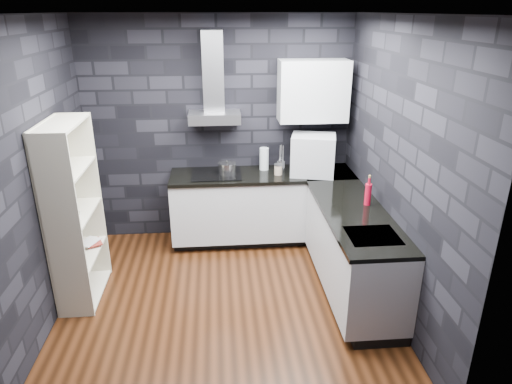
{
  "coord_description": "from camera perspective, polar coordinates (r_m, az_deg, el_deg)",
  "views": [
    {
      "loc": [
        -0.02,
        -3.84,
        2.73
      ],
      "look_at": [
        0.35,
        0.45,
        1.0
      ],
      "focal_mm": 32.0,
      "sensor_mm": 36.0,
      "label": 1
    }
  ],
  "objects": [
    {
      "name": "cooktop",
      "position": [
        5.46,
        -4.97,
        2.26
      ],
      "size": [
        0.58,
        0.5,
        0.01
      ],
      "primitive_type": "cube",
      "color": "black",
      "rests_on": "counter_back_top"
    },
    {
      "name": "upper_cabinet",
      "position": [
        5.46,
        7.15,
        12.43
      ],
      "size": [
        0.8,
        0.35,
        0.7
      ],
      "primitive_type": "cube",
      "color": "silver",
      "rests_on": "wall_back"
    },
    {
      "name": "book_second",
      "position": [
        5.05,
        -20.97,
        -4.71
      ],
      "size": [
        0.15,
        0.08,
        0.22
      ],
      "primitive_type": "imported",
      "rotation": [
        0.0,
        0.0,
        -0.43
      ],
      "color": "#B2B2B2",
      "rests_on": "bookshelf"
    },
    {
      "name": "fruit_bowl",
      "position": [
        4.58,
        -22.29,
        -2.9
      ],
      "size": [
        0.25,
        0.25,
        0.05
      ],
      "primitive_type": "imported",
      "rotation": [
        0.0,
        0.0,
        0.24
      ],
      "color": "white",
      "rests_on": "bookshelf"
    },
    {
      "name": "storage_jar",
      "position": [
        5.43,
        2.79,
        2.78
      ],
      "size": [
        0.11,
        0.11,
        0.11
      ],
      "primitive_type": "cylinder",
      "rotation": [
        0.0,
        0.0,
        0.23
      ],
      "color": "tan",
      "rests_on": "counter_back_top"
    },
    {
      "name": "utensil_crock",
      "position": [
        5.57,
        3.14,
        3.33
      ],
      "size": [
        0.12,
        0.12,
        0.12
      ],
      "primitive_type": "cylinder",
      "rotation": [
        0.0,
        0.0,
        -0.27
      ],
      "color": "#B1B0B5",
      "rests_on": "counter_back_top"
    },
    {
      "name": "wall_back",
      "position": [
        5.64,
        -4.62,
        7.64
      ],
      "size": [
        3.2,
        0.05,
        2.7
      ],
      "primitive_type": "cube",
      "color": "black",
      "rests_on": "ground"
    },
    {
      "name": "hood_chimney",
      "position": [
        5.38,
        -5.39,
        14.74
      ],
      "size": [
        0.24,
        0.2,
        0.9
      ],
      "primitive_type": "cube",
      "color": "#A2A1A6",
      "rests_on": "hood_body"
    },
    {
      "name": "counter_right_cab",
      "position": [
        4.73,
        12.01,
        -7.07
      ],
      "size": [
        0.6,
        1.8,
        0.76
      ],
      "primitive_type": "cube",
      "color": "silver",
      "rests_on": "ground"
    },
    {
      "name": "ground",
      "position": [
        4.71,
        -3.88,
        -13.57
      ],
      "size": [
        3.2,
        3.2,
        0.0
      ],
      "primitive_type": "plane",
      "color": "#3E1E0E"
    },
    {
      "name": "counter_corner_top",
      "position": [
        5.62,
        8.94,
        2.39
      ],
      "size": [
        0.62,
        0.62,
        0.04
      ],
      "primitive_type": "cube",
      "color": "black",
      "rests_on": "counter_right_cab"
    },
    {
      "name": "wall_front",
      "position": [
        2.61,
        -3.78,
        -10.07
      ],
      "size": [
        3.2,
        0.05,
        2.7
      ],
      "primitive_type": "cube",
      "color": "black",
      "rests_on": "ground"
    },
    {
      "name": "wall_left",
      "position": [
        4.39,
        -26.09,
        1.23
      ],
      "size": [
        0.05,
        3.2,
        2.7
      ],
      "primitive_type": "cube",
      "color": "black",
      "rests_on": "ground"
    },
    {
      "name": "bookshelf",
      "position": [
        4.72,
        -21.75,
        -2.57
      ],
      "size": [
        0.4,
        0.82,
        1.8
      ],
      "primitive_type": "cube",
      "rotation": [
        0.0,
        0.0,
        -0.07
      ],
      "color": "beige",
      "rests_on": "ground"
    },
    {
      "name": "hood_body",
      "position": [
        5.4,
        -5.2,
        9.28
      ],
      "size": [
        0.6,
        0.34,
        0.12
      ],
      "primitive_type": "cube",
      "color": "#A2A1A6",
      "rests_on": "wall_back"
    },
    {
      "name": "toekick_back",
      "position": [
        5.86,
        0.71,
        -5.35
      ],
      "size": [
        2.18,
        0.5,
        0.1
      ],
      "primitive_type": "cube",
      "color": "black",
      "rests_on": "ground"
    },
    {
      "name": "counter_back_cab",
      "position": [
        5.64,
        0.77,
        -1.65
      ],
      "size": [
        2.2,
        0.6,
        0.76
      ],
      "primitive_type": "cube",
      "color": "silver",
      "rests_on": "ground"
    },
    {
      "name": "sink_rim",
      "position": [
        4.12,
        14.4,
        -5.34
      ],
      "size": [
        0.44,
        0.4,
        0.01
      ],
      "primitive_type": "cube",
      "color": "#A2A1A6",
      "rests_on": "counter_right_top"
    },
    {
      "name": "red_bottle",
      "position": [
        4.69,
        13.82,
        -0.29
      ],
      "size": [
        0.06,
        0.06,
        0.22
      ],
      "primitive_type": "cylinder",
      "rotation": [
        0.0,
        0.0,
        -0.0
      ],
      "color": "#A60B22",
      "rests_on": "counter_right_top"
    },
    {
      "name": "appliance_garage",
      "position": [
        5.43,
        7.13,
        4.5
      ],
      "size": [
        0.58,
        0.5,
        0.5
      ],
      "primitive_type": "cube",
      "rotation": [
        0.0,
        0.0,
        -0.24
      ],
      "color": "#B2B5BA",
      "rests_on": "counter_back_top"
    },
    {
      "name": "counter_back_top",
      "position": [
        5.48,
        0.8,
        2.15
      ],
      "size": [
        2.2,
        0.62,
        0.04
      ],
      "primitive_type": "cube",
      "color": "black",
      "rests_on": "counter_back_cab"
    },
    {
      "name": "counter_right_top",
      "position": [
        4.55,
        12.28,
        -2.66
      ],
      "size": [
        0.62,
        1.8,
        0.04
      ],
      "primitive_type": "cube",
      "color": "black",
      "rests_on": "counter_right_cab"
    },
    {
      "name": "wall_right",
      "position": [
        4.4,
        17.32,
        2.59
      ],
      "size": [
        0.05,
        3.2,
        2.7
      ],
      "primitive_type": "cube",
      "color": "black",
      "rests_on": "ground"
    },
    {
      "name": "ceiling",
      "position": [
        3.84,
        -4.97,
        21.35
      ],
      "size": [
        3.2,
        3.2,
        0.0
      ],
      "primitive_type": "plane",
      "rotation": [
        3.14,
        0.0,
        0.0
      ],
      "color": "silver"
    },
    {
      "name": "book_red",
      "position": [
        5.0,
        -20.62,
        -5.22
      ],
      "size": [
        0.14,
        0.08,
        0.2
      ],
      "primitive_type": "imported",
      "rotation": [
        0.0,
        0.0,
        0.43
      ],
      "color": "maroon",
      "rests_on": "bookshelf"
    },
    {
      "name": "pot",
      "position": [
        5.42,
        -3.63,
        2.92
      ],
      "size": [
        0.21,
        0.21,
        0.12
      ],
      "primitive_type": "cylinder",
      "rotation": [
        0.0,
        0.0,
        0.01
      ],
      "color": "#B1B0B5",
      "rests_on": "cooktop"
    },
    {
      "name": "toekick_right",
      "position": [
        4.96,
        12.07,
        -11.4
      ],
      "size": [
        0.5,
        1.78,
        0.1
      ],
      "primitive_type": "cube",
      "color": "black",
      "rests_on": "ground"
    },
    {
      "name": "glass_vase",
      "position": [
        5.57,
        1.02,
        4.16
      ],
      "size": [
        0.12,
        0.12,
        0.27
      ],
      "primitive_type": "cylinder",
      "rotation": [
        0.0,
        0.0,
        0.12
      ],
      "color": "silver",
      "rests_on": "counter_back_top"
    }
  ]
}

